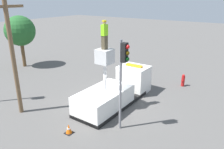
{
  "coord_description": "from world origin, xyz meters",
  "views": [
    {
      "loc": [
        -11.31,
        -7.97,
        7.18
      ],
      "look_at": [
        -1.45,
        -1.02,
        2.9
      ],
      "focal_mm": 35.0,
      "sensor_mm": 36.0,
      "label": 1
    }
  ],
  "objects_px": {
    "worker": "(104,35)",
    "utility_pole": "(13,54)",
    "bucket_truck": "(116,91)",
    "fire_hydrant": "(183,80)",
    "traffic_cone_rear": "(69,129)",
    "tree_left_bg": "(20,31)",
    "traffic_light_pole": "(123,68)"
  },
  "relations": [
    {
      "from": "worker",
      "to": "utility_pole",
      "type": "height_order",
      "value": "utility_pole"
    },
    {
      "from": "bucket_truck",
      "to": "fire_hydrant",
      "type": "relative_size",
      "value": 6.61
    },
    {
      "from": "fire_hydrant",
      "to": "traffic_cone_rear",
      "type": "xyz_separation_m",
      "value": [
        -10.49,
        2.95,
        -0.25
      ]
    },
    {
      "from": "tree_left_bg",
      "to": "worker",
      "type": "bearing_deg",
      "value": -101.8
    },
    {
      "from": "traffic_cone_rear",
      "to": "utility_pole",
      "type": "distance_m",
      "value": 5.7
    },
    {
      "from": "utility_pole",
      "to": "fire_hydrant",
      "type": "bearing_deg",
      "value": -34.5
    },
    {
      "from": "worker",
      "to": "fire_hydrant",
      "type": "distance_m",
      "value": 8.91
    },
    {
      "from": "utility_pole",
      "to": "worker",
      "type": "bearing_deg",
      "value": -51.02
    },
    {
      "from": "fire_hydrant",
      "to": "bucket_truck",
      "type": "bearing_deg",
      "value": 153.02
    },
    {
      "from": "traffic_light_pole",
      "to": "traffic_cone_rear",
      "type": "height_order",
      "value": "traffic_light_pole"
    },
    {
      "from": "fire_hydrant",
      "to": "traffic_cone_rear",
      "type": "distance_m",
      "value": 10.9
    },
    {
      "from": "worker",
      "to": "traffic_light_pole",
      "type": "height_order",
      "value": "worker"
    },
    {
      "from": "worker",
      "to": "fire_hydrant",
      "type": "relative_size",
      "value": 1.65
    },
    {
      "from": "worker",
      "to": "traffic_light_pole",
      "type": "bearing_deg",
      "value": -121.2
    },
    {
      "from": "worker",
      "to": "traffic_cone_rear",
      "type": "height_order",
      "value": "worker"
    },
    {
      "from": "worker",
      "to": "tree_left_bg",
      "type": "xyz_separation_m",
      "value": [
        2.75,
        13.15,
        -1.19
      ]
    },
    {
      "from": "worker",
      "to": "fire_hydrant",
      "type": "xyz_separation_m",
      "value": [
        7.09,
        -2.95,
        -4.52
      ]
    },
    {
      "from": "bucket_truck",
      "to": "worker",
      "type": "relative_size",
      "value": 4.0
    },
    {
      "from": "tree_left_bg",
      "to": "bucket_truck",
      "type": "bearing_deg",
      "value": -96.32
    },
    {
      "from": "fire_hydrant",
      "to": "utility_pole",
      "type": "distance_m",
      "value": 13.31
    },
    {
      "from": "traffic_light_pole",
      "to": "utility_pole",
      "type": "xyz_separation_m",
      "value": [
        -2.17,
        6.52,
        0.29
      ]
    },
    {
      "from": "fire_hydrant",
      "to": "tree_left_bg",
      "type": "xyz_separation_m",
      "value": [
        -4.35,
        16.11,
        3.33
      ]
    },
    {
      "from": "traffic_cone_rear",
      "to": "worker",
      "type": "bearing_deg",
      "value": 0.09
    },
    {
      "from": "fire_hydrant",
      "to": "traffic_cone_rear",
      "type": "relative_size",
      "value": 1.88
    },
    {
      "from": "fire_hydrant",
      "to": "tree_left_bg",
      "type": "bearing_deg",
      "value": 105.11
    },
    {
      "from": "fire_hydrant",
      "to": "traffic_light_pole",
      "type": "bearing_deg",
      "value": 174.81
    },
    {
      "from": "worker",
      "to": "fire_hydrant",
      "type": "height_order",
      "value": "worker"
    },
    {
      "from": "fire_hydrant",
      "to": "tree_left_bg",
      "type": "height_order",
      "value": "tree_left_bg"
    },
    {
      "from": "bucket_truck",
      "to": "traffic_light_pole",
      "type": "relative_size",
      "value": 1.35
    },
    {
      "from": "bucket_truck",
      "to": "worker",
      "type": "xyz_separation_m",
      "value": [
        -1.29,
        0.0,
        4.19
      ]
    },
    {
      "from": "traffic_cone_rear",
      "to": "tree_left_bg",
      "type": "height_order",
      "value": "tree_left_bg"
    },
    {
      "from": "bucket_truck",
      "to": "traffic_cone_rear",
      "type": "xyz_separation_m",
      "value": [
        -4.69,
        -0.01,
        -0.58
      ]
    }
  ]
}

